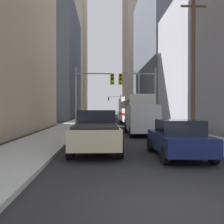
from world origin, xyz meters
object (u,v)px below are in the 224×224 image
at_px(sedan_navy, 178,138).
at_px(traffic_signal_near_right, 139,88).
at_px(sedan_grey, 100,122).
at_px(city_bus, 134,109).
at_px(pickup_truck_beige, 96,131).
at_px(cargo_van_silver, 141,118).
at_px(traffic_signal_far_right, 115,102).
at_px(sedan_white, 100,117).
at_px(traffic_signal_near_left, 93,88).

height_order(sedan_navy, traffic_signal_near_right, traffic_signal_near_right).
bearing_deg(sedan_grey, city_bus, 55.87).
xyz_separation_m(pickup_truck_beige, cargo_van_silver, (3.21, 6.88, 0.35)).
bearing_deg(city_bus, cargo_van_silver, -94.34).
bearing_deg(traffic_signal_far_right, cargo_van_silver, -90.88).
distance_m(sedan_navy, traffic_signal_far_right, 58.03).
bearing_deg(traffic_signal_near_right, city_bus, 89.17).
height_order(city_bus, sedan_navy, city_bus).
height_order(city_bus, sedan_white, city_bus).
relative_size(pickup_truck_beige, traffic_signal_near_left, 0.90).
relative_size(city_bus, cargo_van_silver, 2.19).
distance_m(sedan_white, traffic_signal_far_right, 31.12).
xyz_separation_m(cargo_van_silver, sedan_navy, (0.14, -8.53, -0.52)).
bearing_deg(cargo_van_silver, traffic_signal_near_left, 124.73).
bearing_deg(sedan_navy, pickup_truck_beige, 153.76).
xyz_separation_m(city_bus, pickup_truck_beige, (-4.01, -17.38, -1.00)).
bearing_deg(city_bus, traffic_signal_far_right, 90.05).
relative_size(sedan_navy, traffic_signal_near_right, 0.71).
height_order(pickup_truck_beige, traffic_signal_far_right, traffic_signal_far_right).
xyz_separation_m(city_bus, traffic_signal_near_right, (-0.07, -4.98, 2.11)).
bearing_deg(city_bus, sedan_white, 116.04).
bearing_deg(sedan_white, traffic_signal_near_left, -92.65).
height_order(city_bus, cargo_van_silver, city_bus).
height_order(city_bus, traffic_signal_far_right, traffic_signal_far_right).
xyz_separation_m(sedan_white, traffic_signal_far_right, (3.97, 30.69, 3.26)).
xyz_separation_m(city_bus, traffic_signal_near_left, (-4.62, -4.98, 2.11)).
bearing_deg(traffic_signal_near_right, pickup_truck_beige, -107.62).
distance_m(sedan_grey, sedan_white, 13.98).
relative_size(pickup_truck_beige, sedan_grey, 1.27).
distance_m(city_bus, traffic_signal_far_right, 38.96).
bearing_deg(traffic_signal_far_right, city_bus, -89.95).
bearing_deg(city_bus, sedan_navy, -91.98).
relative_size(traffic_signal_near_left, traffic_signal_far_right, 1.00).
bearing_deg(traffic_signal_near_right, traffic_signal_far_right, 89.95).
distance_m(sedan_navy, traffic_signal_near_right, 14.43).
bearing_deg(sedan_white, traffic_signal_far_right, 82.62).
bearing_deg(traffic_signal_near_right, sedan_white, 106.62).
bearing_deg(traffic_signal_near_left, traffic_signal_near_right, -0.00).
relative_size(pickup_truck_beige, sedan_white, 1.27).
bearing_deg(sedan_grey, traffic_signal_near_left, 132.10).
xyz_separation_m(sedan_grey, traffic_signal_near_left, (-0.71, 0.79, 3.27)).
relative_size(cargo_van_silver, traffic_signal_far_right, 0.88).
height_order(sedan_white, traffic_signal_near_left, traffic_signal_near_left).
relative_size(traffic_signal_near_left, traffic_signal_near_right, 1.00).
xyz_separation_m(traffic_signal_near_right, traffic_signal_far_right, (0.03, 43.89, -0.00)).
relative_size(city_bus, sedan_grey, 2.72).
height_order(cargo_van_silver, sedan_navy, cargo_van_silver).
height_order(cargo_van_silver, traffic_signal_near_left, traffic_signal_near_left).
relative_size(city_bus, pickup_truck_beige, 2.14).
xyz_separation_m(pickup_truck_beige, sedan_white, (-0.00, 25.59, -0.16)).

